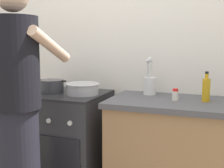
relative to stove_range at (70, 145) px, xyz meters
The scene contains 9 objects.
back_wall 1.03m from the stove_range, 32.64° to the left, with size 3.20×0.10×2.50m.
countertop 0.90m from the stove_range, ahead, with size 1.00×0.60×0.90m.
stove_range is the anchor object (origin of this frame).
pot 0.52m from the stove_range, 167.30° to the right, with size 0.27×0.20×0.11m.
mixing_bowl 0.52m from the stove_range, ahead, with size 0.27×0.27×0.09m.
utensil_crock 0.86m from the stove_range, 14.92° to the left, with size 0.10×0.10×0.30m.
spice_bottle 1.01m from the stove_range, ahead, with size 0.04×0.04×0.09m.
oil_bottle 1.22m from the stove_range, ahead, with size 0.06×0.06×0.22m.
person 0.74m from the stove_range, 92.53° to the right, with size 0.41×0.50×1.70m.
Camera 1 is at (0.82, -1.93, 1.31)m, focal length 45.90 mm.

